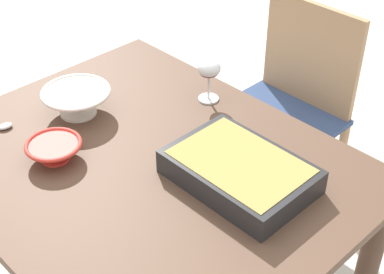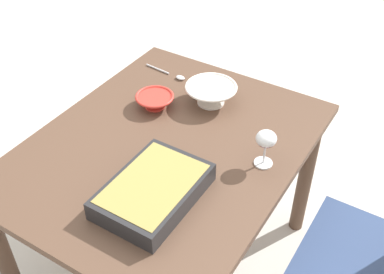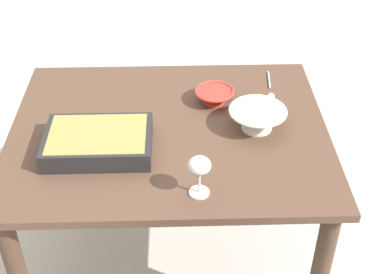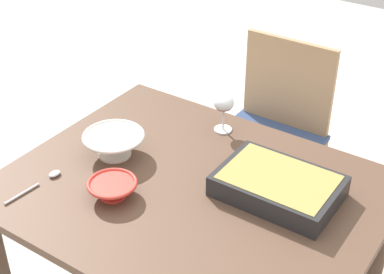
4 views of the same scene
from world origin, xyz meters
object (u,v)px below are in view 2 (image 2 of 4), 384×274
(wine_glass, at_px, (266,141))
(small_bowl, at_px, (155,100))
(chair, at_px, (380,260))
(casserole_dish, at_px, (153,190))
(mixing_bowl, at_px, (211,93))
(serving_spoon, at_px, (173,75))
(dining_table, at_px, (167,168))

(wine_glass, xyz_separation_m, small_bowl, (0.08, 0.53, -0.07))
(chair, distance_m, casserole_dish, 0.84)
(chair, xyz_separation_m, mixing_bowl, (0.22, 0.82, 0.28))
(chair, bearing_deg, serving_spoon, 73.76)
(dining_table, distance_m, wine_glass, 0.43)
(dining_table, relative_size, wine_glass, 8.16)
(casserole_dish, relative_size, serving_spoon, 1.69)
(chair, height_order, wine_glass, chair)
(dining_table, xyz_separation_m, small_bowl, (0.18, 0.18, 0.15))
(mixing_bowl, bearing_deg, serving_spoon, 70.35)
(mixing_bowl, height_order, small_bowl, mixing_bowl)
(mixing_bowl, xyz_separation_m, serving_spoon, (0.09, 0.25, -0.04))
(dining_table, relative_size, chair, 1.33)
(casserole_dish, height_order, serving_spoon, casserole_dish)
(dining_table, bearing_deg, mixing_bowl, -0.99)
(dining_table, relative_size, casserole_dish, 3.17)
(dining_table, bearing_deg, casserole_dish, -153.89)
(casserole_dish, height_order, small_bowl, casserole_dish)
(casserole_dish, bearing_deg, dining_table, 26.11)
(dining_table, height_order, casserole_dish, casserole_dish)
(wine_glass, relative_size, serving_spoon, 0.66)
(casserole_dish, distance_m, small_bowl, 0.52)
(dining_table, distance_m, mixing_bowl, 0.37)
(chair, xyz_separation_m, small_bowl, (0.08, 1.00, 0.27))
(dining_table, distance_m, serving_spoon, 0.50)
(dining_table, xyz_separation_m, wine_glass, (0.10, -0.36, 0.22))
(mixing_bowl, relative_size, serving_spoon, 0.98)
(wine_glass, height_order, mixing_bowl, wine_glass)
(wine_glass, height_order, serving_spoon, wine_glass)
(dining_table, bearing_deg, chair, -82.71)
(wine_glass, relative_size, casserole_dish, 0.39)
(mixing_bowl, bearing_deg, dining_table, 179.01)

